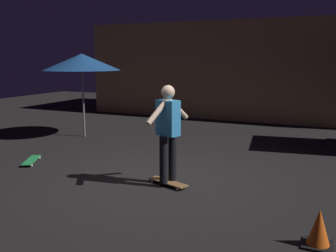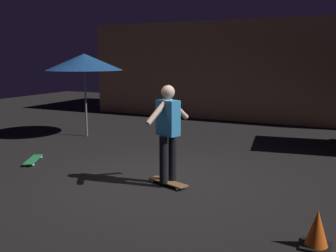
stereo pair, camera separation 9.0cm
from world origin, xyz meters
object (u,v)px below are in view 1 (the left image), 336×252
at_px(skateboard_spare, 31,160).
at_px(skater, 168,127).
at_px(traffic_cone, 319,229).
at_px(patio_umbrella, 82,62).
at_px(skateboard_ridden, 168,182).

distance_m(skateboard_spare, skater, 3.37).
bearing_deg(skater, skateboard_spare, 178.33).
bearing_deg(skater, traffic_cone, -26.07).
height_order(skateboard_spare, skater, skater).
xyz_separation_m(patio_umbrella, skater, (3.89, -2.80, -1.04)).
relative_size(skateboard_spare, skater, 0.47).
relative_size(skateboard_ridden, traffic_cone, 1.75).
height_order(skateboard_ridden, skater, skater).
bearing_deg(skateboard_ridden, traffic_cone, -26.07).
bearing_deg(patio_umbrella, skateboard_spare, -76.20).
bearing_deg(patio_umbrella, skateboard_ridden, -35.79).
relative_size(skateboard_spare, traffic_cone, 1.70).
xyz_separation_m(skateboard_spare, traffic_cone, (5.74, -1.32, 0.16)).
xyz_separation_m(patio_umbrella, traffic_cone, (6.40, -4.03, -1.86)).
distance_m(skateboard_ridden, skater, 0.98).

